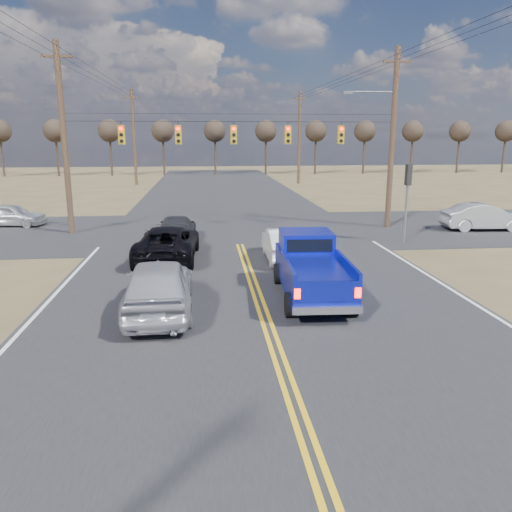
{
  "coord_description": "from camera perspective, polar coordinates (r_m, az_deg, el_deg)",
  "views": [
    {
      "loc": [
        -1.71,
        -10.01,
        5.24
      ],
      "look_at": [
        -0.09,
        5.39,
        1.5
      ],
      "focal_mm": 35.0,
      "sensor_mm": 36.0,
      "label": 1
    }
  ],
  "objects": [
    {
      "name": "road_main",
      "position": [
        20.76,
        -1.07,
        -1.05
      ],
      "size": [
        14.0,
        120.0,
        0.02
      ],
      "primitive_type": "cube",
      "color": "#28282B",
      "rests_on": "ground"
    },
    {
      "name": "white_car_queue",
      "position": [
        21.53,
        3.17,
        1.41
      ],
      "size": [
        1.55,
        4.33,
        1.42
      ],
      "primitive_type": "imported",
      "rotation": [
        0.0,
        0.0,
        3.13
      ],
      "color": "white",
      "rests_on": "ground"
    },
    {
      "name": "black_suv",
      "position": [
        21.86,
        -10.07,
        1.48
      ],
      "size": [
        2.74,
        5.46,
        1.48
      ],
      "primitive_type": "imported",
      "rotation": [
        0.0,
        0.0,
        3.09
      ],
      "color": "black",
      "rests_on": "ground"
    },
    {
      "name": "pickup_truck",
      "position": [
        16.59,
        6.32,
        -1.43
      ],
      "size": [
        2.34,
        5.42,
        2.0
      ],
      "rotation": [
        0.0,
        0.0,
        -0.05
      ],
      "color": "black",
      "rests_on": "ground"
    },
    {
      "name": "treeline",
      "position": [
        37.02,
        -3.45,
        14.26
      ],
      "size": [
        87.0,
        117.8,
        7.4
      ],
      "color": "#33261C",
      "rests_on": "ground"
    },
    {
      "name": "road_cross",
      "position": [
        28.55,
        -2.46,
        2.98
      ],
      "size": [
        120.0,
        12.0,
        0.02
      ],
      "primitive_type": "cube",
      "color": "#28282B",
      "rests_on": "ground"
    },
    {
      "name": "silver_suv",
      "position": [
        15.3,
        -11.06,
        -3.36
      ],
      "size": [
        2.13,
        5.04,
        1.7
      ],
      "primitive_type": "imported",
      "rotation": [
        0.0,
        0.0,
        3.17
      ],
      "color": "#A9ABB2",
      "rests_on": "ground"
    },
    {
      "name": "ground",
      "position": [
        11.43,
        3.39,
        -13.73
      ],
      "size": [
        160.0,
        160.0,
        0.0
      ],
      "primitive_type": "plane",
      "color": "brown",
      "rests_on": "ground"
    },
    {
      "name": "utility_poles",
      "position": [
        27.07,
        -2.43,
        13.53
      ],
      "size": [
        19.6,
        58.32,
        10.0
      ],
      "color": "#473323",
      "rests_on": "ground"
    },
    {
      "name": "cross_car_east_near",
      "position": [
        31.21,
        24.62,
        4.08
      ],
      "size": [
        1.95,
        4.71,
        1.51
      ],
      "primitive_type": "imported",
      "rotation": [
        0.0,
        0.0,
        1.49
      ],
      "color": "#9EA0A5",
      "rests_on": "ground"
    },
    {
      "name": "signal_gantry",
      "position": [
        27.89,
        -1.48,
        13.2
      ],
      "size": [
        19.6,
        4.83,
        10.0
      ],
      "color": "#473323",
      "rests_on": "ground"
    },
    {
      "name": "dgrey_car_queue",
      "position": [
        25.96,
        -9.05,
        3.18
      ],
      "size": [
        1.99,
        4.45,
        1.27
      ],
      "primitive_type": "imported",
      "rotation": [
        0.0,
        0.0,
        3.09
      ],
      "color": "#2F2F33",
      "rests_on": "ground"
    },
    {
      "name": "cross_car_west",
      "position": [
        33.09,
        -26.19,
        4.23
      ],
      "size": [
        2.18,
        4.12,
        1.33
      ],
      "primitive_type": "imported",
      "rotation": [
        0.0,
        0.0,
        1.41
      ],
      "color": "#BCBCBC",
      "rests_on": "ground"
    }
  ]
}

